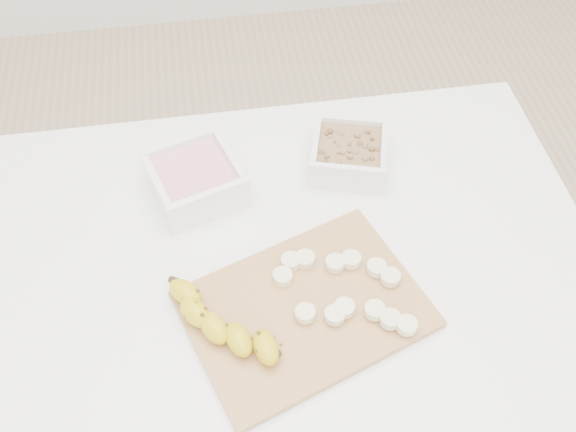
{
  "coord_description": "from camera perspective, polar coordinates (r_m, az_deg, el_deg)",
  "views": [
    {
      "loc": [
        -0.1,
        -0.59,
        1.6
      ],
      "look_at": [
        0.0,
        0.03,
        0.81
      ],
      "focal_mm": 40.0,
      "sensor_mm": 36.0,
      "label": 1
    }
  ],
  "objects": [
    {
      "name": "bowl_yogurt",
      "position": [
        1.11,
        -8.23,
        3.31
      ],
      "size": [
        0.18,
        0.18,
        0.07
      ],
      "color": "white",
      "rests_on": "table"
    },
    {
      "name": "ground",
      "position": [
        1.71,
        0.16,
        -17.8
      ],
      "size": [
        3.5,
        3.5,
        0.0
      ],
      "primitive_type": "plane",
      "color": "#C6AD89",
      "rests_on": "ground"
    },
    {
      "name": "cutting_board",
      "position": [
        0.98,
        1.53,
        -8.3
      ],
      "size": [
        0.41,
        0.35,
        0.01
      ],
      "primitive_type": "cube",
      "rotation": [
        0.0,
        0.0,
        0.34
      ],
      "color": "#AC794B",
      "rests_on": "table"
    },
    {
      "name": "banana",
      "position": [
        0.94,
        -5.72,
        -9.55
      ],
      "size": [
        0.15,
        0.2,
        0.03
      ],
      "primitive_type": null,
      "rotation": [
        0.0,
        0.0,
        0.58
      ],
      "color": "gold",
      "rests_on": "cutting_board"
    },
    {
      "name": "bowl_granola",
      "position": [
        1.14,
        5.42,
        5.55
      ],
      "size": [
        0.16,
        0.16,
        0.06
      ],
      "color": "white",
      "rests_on": "table"
    },
    {
      "name": "banana_slices",
      "position": [
        0.98,
        5.06,
        -6.41
      ],
      "size": [
        0.2,
        0.17,
        0.02
      ],
      "color": "beige",
      "rests_on": "cutting_board"
    },
    {
      "name": "table",
      "position": [
        1.12,
        0.24,
        -6.12
      ],
      "size": [
        1.0,
        0.7,
        0.75
      ],
      "color": "white",
      "rests_on": "ground"
    }
  ]
}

